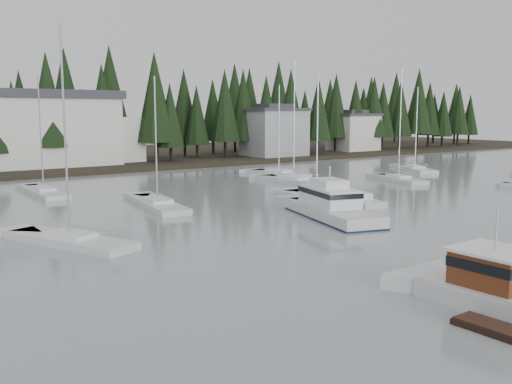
% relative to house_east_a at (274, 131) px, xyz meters
% --- Properties ---
extents(far_shore_land, '(240.00, 54.00, 1.00)m').
position_rel_house_east_a_xyz_m(far_shore_land, '(-36.00, 19.00, -4.90)').
color(far_shore_land, black).
rests_on(far_shore_land, ground).
extents(conifer_treeline, '(200.00, 22.00, 20.00)m').
position_rel_house_east_a_xyz_m(conifer_treeline, '(-36.00, 8.00, -4.90)').
color(conifer_treeline, black).
rests_on(conifer_treeline, ground).
extents(house_east_a, '(10.60, 8.48, 9.25)m').
position_rel_house_east_a_xyz_m(house_east_a, '(0.00, 0.00, 0.00)').
color(house_east_a, '#999EA0').
rests_on(house_east_a, ground).
extents(house_east_b, '(9.54, 7.42, 8.25)m').
position_rel_house_east_a_xyz_m(house_east_b, '(22.00, 2.00, -0.50)').
color(house_east_b, silver).
rests_on(house_east_b, ground).
extents(harbor_inn, '(29.50, 11.50, 10.90)m').
position_rel_house_east_a_xyz_m(harbor_inn, '(-38.96, 4.34, 0.87)').
color(harbor_inn, silver).
rests_on(harbor_inn, ground).
extents(cabin_cruiser_center, '(6.32, 11.51, 4.73)m').
position_rel_house_east_a_xyz_m(cabin_cruiser_center, '(-31.95, -48.88, -4.20)').
color(cabin_cruiser_center, silver).
rests_on(cabin_cruiser_center, ground).
extents(sailboat_1, '(3.27, 10.53, 14.79)m').
position_rel_house_east_a_xyz_m(sailboat_1, '(-19.76, -29.48, -4.83)').
color(sailboat_1, silver).
rests_on(sailboat_1, ground).
extents(sailboat_2, '(4.13, 9.37, 12.30)m').
position_rel_house_east_a_xyz_m(sailboat_2, '(-16.42, -22.37, -4.84)').
color(sailboat_2, silver).
rests_on(sailboat_2, ground).
extents(sailboat_3, '(3.75, 9.45, 12.25)m').
position_rel_house_east_a_xyz_m(sailboat_3, '(-26.76, -41.34, -4.84)').
color(sailboat_3, silver).
rests_on(sailboat_3, ground).
extents(sailboat_5, '(6.15, 10.07, 14.15)m').
position_rel_house_east_a_xyz_m(sailboat_5, '(-51.55, -45.80, -4.83)').
color(sailboat_5, silver).
rests_on(sailboat_5, ground).
extents(sailboat_6, '(4.16, 10.94, 11.90)m').
position_rel_house_east_a_xyz_m(sailboat_6, '(-40.65, -35.96, -4.85)').
color(sailboat_6, silver).
rests_on(sailboat_6, ground).
extents(sailboat_7, '(2.55, 10.63, 12.51)m').
position_rel_house_east_a_xyz_m(sailboat_7, '(-46.59, -22.15, -4.84)').
color(sailboat_7, silver).
rests_on(sailboat_7, ground).
extents(sailboat_9, '(7.05, 10.01, 12.32)m').
position_rel_house_east_a_xyz_m(sailboat_9, '(3.06, -28.93, -4.84)').
color(sailboat_9, silver).
rests_on(sailboat_9, ground).
extents(sailboat_11, '(4.70, 9.14, 13.87)m').
position_rel_house_east_a_xyz_m(sailboat_11, '(-8.70, -35.90, -4.82)').
color(sailboat_11, silver).
rests_on(sailboat_11, ground).
extents(runabout_1, '(3.87, 6.18, 1.42)m').
position_rel_house_east_a_xyz_m(runabout_1, '(-24.87, -45.25, -4.77)').
color(runabout_1, silver).
rests_on(runabout_1, ground).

